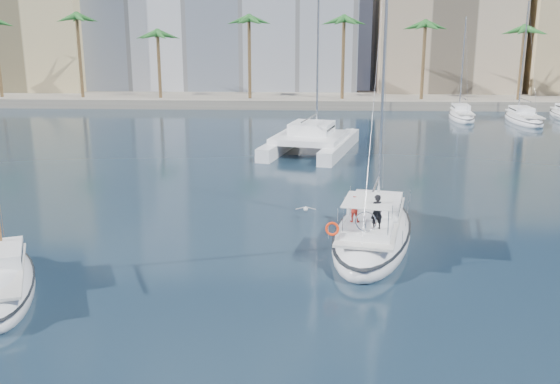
{
  "coord_description": "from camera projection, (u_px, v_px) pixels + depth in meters",
  "views": [
    {
      "loc": [
        2.27,
        -26.8,
        10.51
      ],
      "look_at": [
        0.89,
        1.5,
        2.97
      ],
      "focal_mm": 40.0,
      "sensor_mm": 36.0,
      "label": 1
    }
  ],
  "objects": [
    {
      "name": "ground",
      "position": [
        259.0,
        262.0,
        28.68
      ],
      "size": [
        160.0,
        160.0,
        0.0
      ],
      "primitive_type": "plane",
      "color": "black",
      "rests_on": "ground"
    },
    {
      "name": "quay",
      "position": [
        294.0,
        100.0,
        87.4
      ],
      "size": [
        120.0,
        14.0,
        1.2
      ],
      "primitive_type": "cube",
      "color": "gray",
      "rests_on": "ground"
    },
    {
      "name": "building_modern",
      "position": [
        219.0,
        3.0,
        96.11
      ],
      "size": [
        42.0,
        16.0,
        28.0
      ],
      "primitive_type": "cube",
      "color": "silver",
      "rests_on": "ground"
    },
    {
      "name": "building_tan_left",
      "position": [
        19.0,
        23.0,
        94.42
      ],
      "size": [
        22.0,
        14.0,
        22.0
      ],
      "primitive_type": "cube",
      "color": "tan",
      "rests_on": "ground"
    },
    {
      "name": "building_beige",
      "position": [
        444.0,
        30.0,
        92.64
      ],
      "size": [
        20.0,
        14.0,
        20.0
      ],
      "primitive_type": "cube",
      "color": "tan",
      "rests_on": "ground"
    },
    {
      "name": "palm_left",
      "position": [
        38.0,
        28.0,
        82.65
      ],
      "size": [
        3.6,
        3.6,
        12.3
      ],
      "color": "brown",
      "rests_on": "ground"
    },
    {
      "name": "palm_centre",
      "position": [
        294.0,
        28.0,
        81.05
      ],
      "size": [
        3.6,
        3.6,
        12.3
      ],
      "color": "brown",
      "rests_on": "ground"
    },
    {
      "name": "palm_right",
      "position": [
        560.0,
        28.0,
        79.46
      ],
      "size": [
        3.6,
        3.6,
        12.3
      ],
      "color": "brown",
      "rests_on": "ground"
    },
    {
      "name": "main_sloop",
      "position": [
        373.0,
        232.0,
        31.23
      ],
      "size": [
        5.94,
        12.2,
        17.36
      ],
      "rotation": [
        0.0,
        0.0,
        -0.2
      ],
      "color": "white",
      "rests_on": "ground"
    },
    {
      "name": "small_sloop",
      "position": [
        1.0,
        283.0,
        25.34
      ],
      "size": [
        5.62,
        8.64,
        11.89
      ],
      "rotation": [
        0.0,
        0.0,
        0.4
      ],
      "color": "white",
      "rests_on": "ground"
    },
    {
      "name": "catamaran",
      "position": [
        311.0,
        138.0,
        53.95
      ],
      "size": [
        8.99,
        13.55,
        18.07
      ],
      "rotation": [
        0.0,
        0.0,
        -0.24
      ],
      "color": "white",
      "rests_on": "ground"
    },
    {
      "name": "seagull",
      "position": [
        306.0,
        209.0,
        34.98
      ],
      "size": [
        1.15,
        0.49,
        0.21
      ],
      "color": "silver",
      "rests_on": "ground"
    },
    {
      "name": "moored_yacht_a",
      "position": [
        461.0,
        119.0,
        73.11
      ],
      "size": [
        3.37,
        9.52,
        11.9
      ],
      "primitive_type": null,
      "rotation": [
        0.0,
        0.0,
        -0.07
      ],
      "color": "white",
      "rests_on": "ground"
    },
    {
      "name": "moored_yacht_b",
      "position": [
        523.0,
        122.0,
        70.87
      ],
      "size": [
        3.32,
        10.83,
        13.72
      ],
      "primitive_type": null,
      "rotation": [
        0.0,
        0.0,
        -0.02
      ],
      "color": "white",
      "rests_on": "ground"
    }
  ]
}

